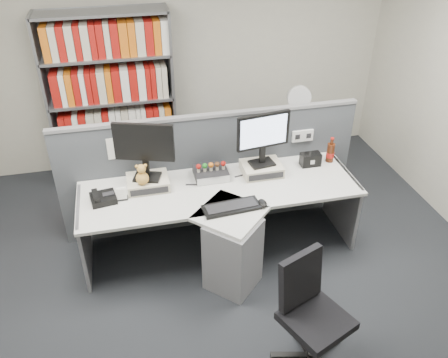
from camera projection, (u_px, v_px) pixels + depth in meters
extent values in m
plane|color=#26282C|center=(241.00, 307.00, 4.05)|extent=(5.50, 5.50, 0.00)
cube|color=beige|center=(184.00, 57.00, 5.58)|extent=(5.00, 0.04, 2.70)
cube|color=#44484D|center=(211.00, 172.00, 4.74)|extent=(3.00, 0.05, 1.25)
cube|color=gray|center=(210.00, 115.00, 4.40)|extent=(3.00, 0.07, 0.03)
cube|color=white|center=(302.00, 135.00, 4.72)|extent=(0.22, 0.04, 0.12)
cube|color=white|center=(116.00, 147.00, 4.32)|extent=(0.16, 0.00, 0.22)
cube|color=white|center=(159.00, 142.00, 4.39)|extent=(0.16, 0.00, 0.22)
cube|color=white|center=(280.00, 129.00, 4.62)|extent=(0.16, 0.00, 0.22)
cube|color=silver|center=(220.00, 189.00, 4.34)|extent=(2.60, 0.80, 0.03)
cube|color=silver|center=(230.00, 214.00, 4.02)|extent=(0.74, 0.74, 0.03)
cube|color=gray|center=(233.00, 255.00, 4.11)|extent=(0.57, 0.57, 0.69)
cube|color=gray|center=(85.00, 237.00, 4.29)|extent=(0.03, 0.70, 0.72)
cube|color=gray|center=(342.00, 201.00, 4.78)|extent=(0.03, 0.70, 0.72)
cube|color=gray|center=(212.00, 198.00, 4.83)|extent=(2.50, 0.02, 0.45)
cube|color=beige|center=(148.00, 182.00, 4.32)|extent=(0.38, 0.30, 0.10)
cube|color=black|center=(149.00, 191.00, 4.19)|extent=(0.34, 0.01, 0.06)
cube|color=beige|center=(262.00, 168.00, 4.53)|extent=(0.38, 0.30, 0.10)
cube|color=black|center=(266.00, 176.00, 4.40)|extent=(0.34, 0.01, 0.06)
cube|color=black|center=(147.00, 177.00, 4.28)|extent=(0.28, 0.24, 0.02)
cube|color=black|center=(146.00, 168.00, 4.23)|extent=(0.06, 0.05, 0.19)
cube|color=black|center=(144.00, 142.00, 4.09)|extent=(0.52, 0.20, 0.36)
cube|color=#C7D9FF|center=(145.00, 143.00, 4.07)|extent=(0.46, 0.15, 0.30)
cube|color=black|center=(262.00, 163.00, 4.49)|extent=(0.25, 0.20, 0.02)
cube|color=black|center=(262.00, 155.00, 4.44)|extent=(0.06, 0.04, 0.19)
cube|color=black|center=(263.00, 131.00, 4.31)|extent=(0.52, 0.11, 0.34)
cube|color=#C7D9FF|center=(264.00, 132.00, 4.29)|extent=(0.46, 0.07, 0.29)
cube|color=black|center=(211.00, 173.00, 4.47)|extent=(0.31, 0.28, 0.08)
cube|color=silver|center=(214.00, 181.00, 4.36)|extent=(0.31, 0.01, 0.08)
cylinder|color=beige|center=(199.00, 170.00, 4.40)|extent=(0.03, 0.03, 0.03)
sphere|color=#A5140F|center=(198.00, 167.00, 4.38)|extent=(0.05, 0.05, 0.05)
cylinder|color=beige|center=(205.00, 170.00, 4.41)|extent=(0.03, 0.03, 0.03)
sphere|color=#19721E|center=(205.00, 166.00, 4.39)|extent=(0.05, 0.05, 0.05)
cylinder|color=beige|center=(211.00, 169.00, 4.42)|extent=(0.03, 0.03, 0.03)
sphere|color=orange|center=(211.00, 165.00, 4.40)|extent=(0.05, 0.05, 0.05)
cylinder|color=beige|center=(217.00, 168.00, 4.43)|extent=(0.03, 0.03, 0.03)
sphere|color=#593319|center=(217.00, 164.00, 4.41)|extent=(0.05, 0.05, 0.05)
cylinder|color=beige|center=(223.00, 167.00, 4.45)|extent=(0.03, 0.03, 0.03)
sphere|color=#A5140F|center=(223.00, 164.00, 4.42)|extent=(0.05, 0.05, 0.05)
cube|color=black|center=(231.00, 207.00, 4.05)|extent=(0.52, 0.23, 0.03)
cube|color=black|center=(231.00, 206.00, 4.04)|extent=(0.46, 0.17, 0.01)
ellipsoid|color=black|center=(262.00, 203.00, 4.08)|extent=(0.08, 0.12, 0.05)
cube|color=black|center=(103.00, 198.00, 4.14)|extent=(0.25, 0.23, 0.06)
cube|color=black|center=(96.00, 195.00, 4.09)|extent=(0.08, 0.18, 0.03)
cube|color=black|center=(108.00, 194.00, 4.13)|extent=(0.11, 0.07, 0.01)
cube|color=black|center=(122.00, 198.00, 4.17)|extent=(0.10, 0.06, 0.02)
cube|color=white|center=(122.00, 194.00, 4.13)|extent=(0.09, 0.03, 0.10)
cube|color=white|center=(121.00, 192.00, 4.16)|extent=(0.09, 0.03, 0.10)
sphere|color=gold|center=(142.00, 178.00, 4.17)|extent=(0.12, 0.12, 0.12)
sphere|color=gold|center=(141.00, 169.00, 4.12)|extent=(0.08, 0.08, 0.08)
sphere|color=gold|center=(137.00, 166.00, 4.10)|extent=(0.03, 0.03, 0.03)
sphere|color=gold|center=(145.00, 165.00, 4.11)|extent=(0.03, 0.03, 0.03)
cube|color=black|center=(310.00, 159.00, 4.64)|extent=(0.20, 0.11, 0.13)
cylinder|color=#3F190A|center=(330.00, 153.00, 4.69)|extent=(0.08, 0.08, 0.20)
cylinder|color=#A5140F|center=(330.00, 155.00, 4.70)|extent=(0.08, 0.08, 0.05)
cylinder|color=#3F190A|center=(332.00, 142.00, 4.62)|extent=(0.03, 0.03, 0.05)
cylinder|color=#A5140F|center=(332.00, 138.00, 4.60)|extent=(0.04, 0.04, 0.01)
cube|color=slate|center=(50.00, 106.00, 5.22)|extent=(0.03, 0.40, 2.00)
cube|color=slate|center=(172.00, 95.00, 5.48)|extent=(0.03, 0.40, 2.00)
cube|color=slate|center=(112.00, 94.00, 5.50)|extent=(1.40, 0.02, 2.00)
cube|color=slate|center=(122.00, 173.00, 5.88)|extent=(1.38, 0.40, 0.03)
cube|color=slate|center=(117.00, 137.00, 5.61)|extent=(1.38, 0.40, 0.03)
cube|color=slate|center=(112.00, 99.00, 5.34)|extent=(1.38, 0.40, 0.03)
cube|color=slate|center=(106.00, 56.00, 5.07)|extent=(1.38, 0.40, 0.03)
cube|color=slate|center=(100.00, 12.00, 4.82)|extent=(1.38, 0.40, 0.03)
cube|color=#A5140F|center=(121.00, 160.00, 5.75)|extent=(1.24, 0.28, 0.36)
cube|color=orange|center=(115.00, 124.00, 5.48)|extent=(1.24, 0.28, 0.36)
cube|color=beige|center=(110.00, 83.00, 5.21)|extent=(1.24, 0.28, 0.36)
cube|color=white|center=(104.00, 39.00, 4.94)|extent=(1.24, 0.28, 0.36)
cube|color=slate|center=(294.00, 148.00, 5.73)|extent=(0.45, 0.60, 0.70)
cube|color=black|center=(304.00, 148.00, 5.39)|extent=(0.40, 0.02, 0.28)
cube|color=black|center=(302.00, 171.00, 5.57)|extent=(0.40, 0.02, 0.28)
cylinder|color=white|center=(296.00, 121.00, 5.54)|extent=(0.16, 0.16, 0.03)
cylinder|color=white|center=(297.00, 114.00, 5.48)|extent=(0.03, 0.03, 0.16)
cylinder|color=white|center=(299.00, 97.00, 5.35)|extent=(0.28, 0.10, 0.27)
cylinder|color=silver|center=(298.00, 96.00, 5.37)|extent=(0.27, 0.09, 0.27)
cylinder|color=silver|center=(313.00, 339.00, 3.49)|extent=(0.05, 0.05, 0.38)
cube|color=black|center=(316.00, 321.00, 3.37)|extent=(0.57, 0.57, 0.07)
cube|color=black|center=(300.00, 278.00, 3.37)|extent=(0.39, 0.24, 0.44)
cube|color=black|center=(326.00, 345.00, 3.67)|extent=(0.28, 0.15, 0.04)
cylinder|color=black|center=(336.00, 339.00, 3.74)|extent=(0.05, 0.05, 0.03)
cube|color=black|center=(301.00, 338.00, 3.73)|extent=(0.07, 0.29, 0.04)
cylinder|color=black|center=(295.00, 329.00, 3.82)|extent=(0.05, 0.05, 0.03)
cube|color=black|center=(289.00, 356.00, 3.59)|extent=(0.29, 0.11, 0.04)
cylinder|color=black|center=(274.00, 357.00, 3.60)|extent=(0.05, 0.05, 0.03)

